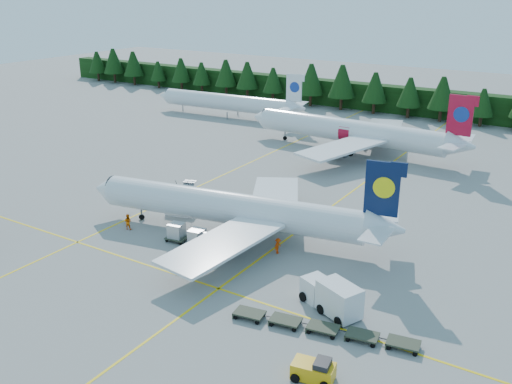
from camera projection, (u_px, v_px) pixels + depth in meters
The scene contains 16 objects.
ground at pixel (206, 251), 63.33m from camera, with size 320.00×320.00×0.00m, color gray.
taxi_stripe_a at pixel (212, 180), 86.23m from camera, with size 0.25×120.00×0.01m, color yellow.
taxi_stripe_b at pixel (332, 206), 76.23m from camera, with size 0.25×120.00×0.01m, color yellow.
taxi_stripe_cross at pixel (171, 273), 58.55m from camera, with size 80.00×0.25×0.01m, color yellow.
treeline_hedge at pixel (426, 103), 127.49m from camera, with size 220.00×4.00×6.00m, color black.
airliner_navy at pixel (224, 208), 66.70m from camera, with size 37.63×30.70×11.02m.
airliner_red at pixel (345, 131), 100.73m from camera, with size 40.97×33.67×11.91m.
airliner_far_left at pixel (222, 101), 127.18m from camera, with size 36.30×5.85×10.55m.
airstairs at pixel (182, 208), 73.43m from camera, with size 4.22×5.74×3.41m.
service_truck at pixel (331, 295), 51.49m from camera, with size 6.67×4.65×3.03m.
baggage_tug at pixel (314, 370), 42.53m from camera, with size 3.40×2.20×1.69m.
dolly_train at pixel (323, 327), 48.44m from camera, with size 15.93×4.95×0.16m.
uld_pair at pixel (187, 234), 64.66m from camera, with size 5.63×2.23×1.81m.
crew_a at pixel (215, 242), 63.80m from camera, with size 0.57×0.38×1.58m, color red.
crew_b at pixel (128, 222), 68.71m from camera, with size 0.95×0.74×1.96m, color #FF6505.
crew_c at pixel (278, 246), 62.54m from camera, with size 0.74×0.50×1.80m, color #EA3D04.
Camera 1 is at (35.14, -45.49, 27.93)m, focal length 40.00 mm.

